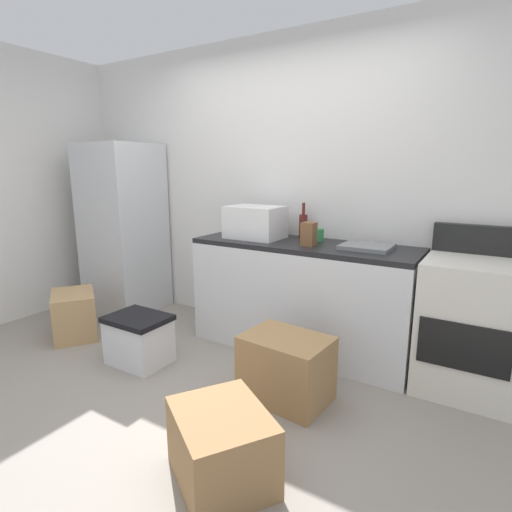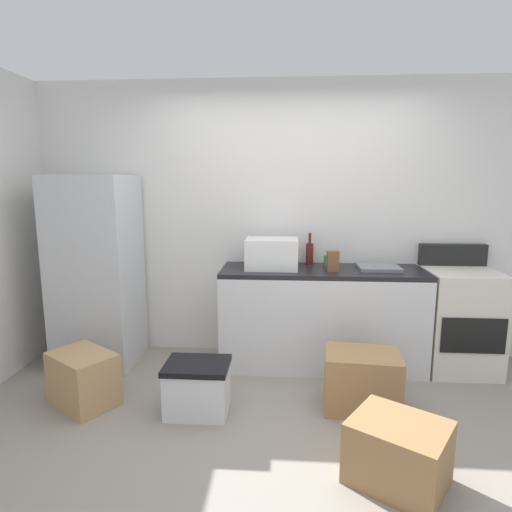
% 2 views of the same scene
% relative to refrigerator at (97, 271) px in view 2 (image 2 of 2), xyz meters
% --- Properties ---
extents(ground_plane, '(6.00, 6.00, 0.00)m').
position_rel_refrigerator_xyz_m(ground_plane, '(1.75, -1.15, -0.86)').
color(ground_plane, gray).
extents(wall_back, '(5.00, 0.10, 2.60)m').
position_rel_refrigerator_xyz_m(wall_back, '(1.75, 0.40, 0.44)').
color(wall_back, silver).
rests_on(wall_back, ground_plane).
extents(kitchen_counter, '(1.80, 0.60, 0.90)m').
position_rel_refrigerator_xyz_m(kitchen_counter, '(2.05, 0.05, -0.41)').
color(kitchen_counter, silver).
rests_on(kitchen_counter, ground_plane).
extents(refrigerator, '(0.68, 0.66, 1.73)m').
position_rel_refrigerator_xyz_m(refrigerator, '(0.00, 0.00, 0.00)').
color(refrigerator, silver).
rests_on(refrigerator, ground_plane).
extents(stove_oven, '(0.60, 0.61, 1.10)m').
position_rel_refrigerator_xyz_m(stove_oven, '(3.27, 0.06, -0.40)').
color(stove_oven, silver).
rests_on(stove_oven, ground_plane).
extents(microwave, '(0.46, 0.34, 0.27)m').
position_rel_refrigerator_xyz_m(microwave, '(1.60, 0.05, 0.17)').
color(microwave, white).
rests_on(microwave, kitchen_counter).
extents(sink_basin, '(0.36, 0.32, 0.03)m').
position_rel_refrigerator_xyz_m(sink_basin, '(2.55, 0.08, 0.05)').
color(sink_basin, slate).
rests_on(sink_basin, kitchen_counter).
extents(wine_bottle, '(0.07, 0.07, 0.30)m').
position_rel_refrigerator_xyz_m(wine_bottle, '(1.95, 0.26, 0.15)').
color(wine_bottle, '#591E19').
rests_on(wine_bottle, kitchen_counter).
extents(coffee_mug, '(0.08, 0.08, 0.10)m').
position_rel_refrigerator_xyz_m(coffee_mug, '(2.11, 0.20, 0.09)').
color(coffee_mug, '#338C4C').
rests_on(coffee_mug, kitchen_counter).
extents(knife_block, '(0.10, 0.10, 0.18)m').
position_rel_refrigerator_xyz_m(knife_block, '(2.13, -0.04, 0.13)').
color(knife_block, brown).
rests_on(knife_block, kitchen_counter).
extents(cardboard_box_large, '(0.60, 0.56, 0.40)m').
position_rel_refrigerator_xyz_m(cardboard_box_large, '(0.21, -0.79, -0.66)').
color(cardboard_box_large, tan).
rests_on(cardboard_box_large, ground_plane).
extents(cardboard_box_medium, '(0.57, 0.44, 0.43)m').
position_rel_refrigerator_xyz_m(cardboard_box_medium, '(2.29, -0.70, -0.65)').
color(cardboard_box_medium, '#A37A4C').
rests_on(cardboard_box_medium, ground_plane).
extents(cardboard_box_small, '(0.65, 0.62, 0.36)m').
position_rel_refrigerator_xyz_m(cardboard_box_small, '(2.36, -1.50, -0.68)').
color(cardboard_box_small, olive).
rests_on(cardboard_box_small, ground_plane).
extents(storage_bin, '(0.46, 0.36, 0.38)m').
position_rel_refrigerator_xyz_m(storage_bin, '(1.09, -0.85, -0.67)').
color(storage_bin, silver).
rests_on(storage_bin, ground_plane).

